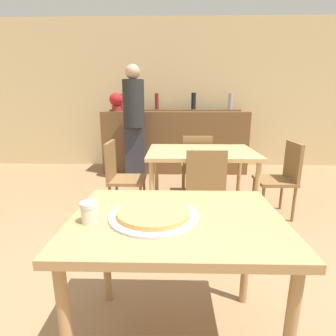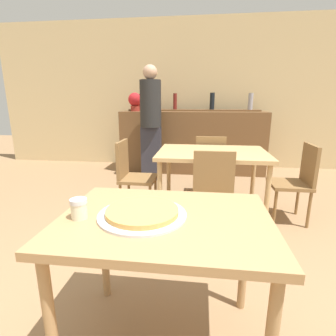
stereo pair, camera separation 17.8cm
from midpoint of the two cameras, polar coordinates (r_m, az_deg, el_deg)
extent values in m
cube|color=#D1B784|center=(5.34, 0.57, 15.59)|extent=(8.00, 0.05, 2.80)
cube|color=#A87F51|center=(1.30, -2.09, -11.37)|extent=(1.02, 0.75, 0.04)
cylinder|color=#A87F51|center=(1.84, -16.23, -17.12)|extent=(0.05, 0.05, 0.72)
cylinder|color=#A87F51|center=(1.80, 13.91, -17.66)|extent=(0.05, 0.05, 0.72)
cube|color=tan|center=(2.92, 5.55, 3.41)|extent=(1.18, 0.85, 0.04)
cylinder|color=tan|center=(2.69, -5.46, -6.07)|extent=(0.05, 0.05, 0.72)
cylinder|color=tan|center=(2.77, 16.92, -6.01)|extent=(0.05, 0.05, 0.72)
cylinder|color=tan|center=(3.37, -4.04, -1.71)|extent=(0.05, 0.05, 0.72)
cylinder|color=tan|center=(3.44, 13.78, -1.78)|extent=(0.05, 0.05, 0.72)
cube|color=brown|center=(4.89, 0.46, 5.73)|extent=(2.60, 0.56, 1.11)
cube|color=brown|center=(4.98, 0.50, 12.47)|extent=(2.39, 0.24, 0.03)
cylinder|color=maroon|center=(5.09, -11.37, 13.97)|extent=(0.08, 0.08, 0.28)
cylinder|color=maroon|center=(4.99, -3.51, 14.27)|extent=(0.07, 0.07, 0.29)
cylinder|color=black|center=(4.98, 4.53, 14.31)|extent=(0.09, 0.09, 0.30)
cylinder|color=#9999A3|center=(5.06, 12.45, 13.98)|extent=(0.08, 0.08, 0.29)
cube|color=olive|center=(2.37, 6.52, -7.54)|extent=(0.40, 0.40, 0.04)
cube|color=olive|center=(2.47, 6.30, -1.00)|extent=(0.38, 0.04, 0.42)
cylinder|color=olive|center=(2.30, 2.38, -14.18)|extent=(0.03, 0.03, 0.40)
cylinder|color=olive|center=(2.33, 11.02, -14.04)|extent=(0.03, 0.03, 0.40)
cylinder|color=olive|center=(2.60, 2.25, -10.58)|extent=(0.03, 0.03, 0.40)
cylinder|color=olive|center=(2.63, 9.80, -10.51)|extent=(0.03, 0.03, 0.40)
cube|color=olive|center=(3.65, 4.68, 0.44)|extent=(0.40, 0.40, 0.04)
cube|color=olive|center=(3.42, 4.93, 3.42)|extent=(0.38, 0.04, 0.42)
cylinder|color=olive|center=(3.88, 6.98, -2.08)|extent=(0.03, 0.03, 0.40)
cylinder|color=olive|center=(3.87, 1.96, -2.06)|extent=(0.03, 0.03, 0.40)
cylinder|color=olive|center=(3.56, 7.50, -3.65)|extent=(0.03, 0.03, 0.40)
cylinder|color=olive|center=(3.54, 2.01, -3.63)|extent=(0.03, 0.03, 0.40)
cube|color=olive|center=(3.06, -10.48, -2.56)|extent=(0.40, 0.40, 0.04)
cube|color=olive|center=(3.04, -14.03, 1.63)|extent=(0.04, 0.38, 0.42)
cylinder|color=olive|center=(2.94, -7.68, -7.63)|extent=(0.03, 0.03, 0.40)
cylinder|color=olive|center=(3.26, -6.76, -5.38)|extent=(0.03, 0.03, 0.40)
cylinder|color=olive|center=(3.01, -14.13, -7.42)|extent=(0.03, 0.03, 0.40)
cylinder|color=olive|center=(3.32, -12.60, -5.24)|extent=(0.03, 0.03, 0.40)
cube|color=olive|center=(3.17, 20.69, -2.65)|extent=(0.40, 0.40, 0.04)
cube|color=olive|center=(3.18, 24.15, 1.34)|extent=(0.04, 0.38, 0.42)
cylinder|color=olive|center=(3.34, 16.66, -5.38)|extent=(0.03, 0.03, 0.40)
cylinder|color=olive|center=(3.04, 18.30, -7.54)|extent=(0.03, 0.03, 0.40)
cylinder|color=olive|center=(3.45, 22.13, -5.25)|extent=(0.03, 0.03, 0.40)
cylinder|color=olive|center=(3.16, 24.27, -7.30)|extent=(0.03, 0.03, 0.40)
cylinder|color=silver|center=(1.29, -7.09, -10.34)|extent=(0.43, 0.43, 0.01)
cylinder|color=gold|center=(1.28, -7.12, -9.61)|extent=(0.35, 0.35, 0.02)
cylinder|color=beige|center=(1.30, -20.56, -9.52)|extent=(0.08, 0.08, 0.08)
cylinder|color=silver|center=(1.28, -20.76, -7.52)|extent=(0.08, 0.08, 0.02)
cube|color=#2D2D38|center=(4.40, -8.30, 3.08)|extent=(0.32, 0.18, 0.88)
cylinder|color=#262626|center=(4.31, -8.70, 13.63)|extent=(0.34, 0.34, 0.73)
sphere|color=tan|center=(4.34, -8.96, 19.99)|extent=(0.23, 0.23, 0.23)
cylinder|color=maroon|center=(4.91, -12.17, 12.54)|extent=(0.16, 0.16, 0.10)
sphere|color=red|center=(4.91, -12.28, 14.38)|extent=(0.24, 0.24, 0.24)
camera|label=1|loc=(0.09, -92.86, -0.74)|focal=28.00mm
camera|label=2|loc=(0.09, 87.14, 0.74)|focal=28.00mm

